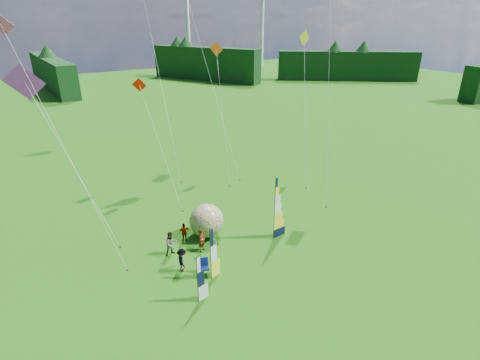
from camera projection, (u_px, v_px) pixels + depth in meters
ground at (283, 266)px, 26.65m from camera, size 220.00×220.00×0.00m
treeline_ring at (286, 217)px, 25.04m from camera, size 210.00×210.00×8.00m
turbine_left at (262, 21)px, 128.62m from camera, size 8.00×1.20×30.00m
turbine_right at (188, 21)px, 121.07m from camera, size 8.00×1.20×30.00m
feather_banner_main at (275, 210)px, 28.89m from camera, size 1.42×0.19×5.25m
side_banner_left at (211, 255)px, 24.60m from camera, size 1.05×0.33×3.79m
side_banner_far at (197, 281)px, 22.66m from camera, size 0.97×0.22×3.25m
bol_inflatable at (207, 221)px, 29.82m from camera, size 3.31×3.31×2.74m
spectator_a at (202, 241)px, 28.05m from camera, size 0.78×0.71×1.80m
spectator_b at (171, 243)px, 27.60m from camera, size 0.93×0.49×1.89m
spectator_c at (182, 260)px, 25.83m from camera, size 0.67×1.20×1.76m
spectator_d at (184, 232)px, 29.29m from camera, size 0.99×0.56×1.59m
camp_chair at (205, 267)px, 25.61m from camera, size 0.84×0.84×1.15m
kite_whale at (209, 67)px, 40.03m from camera, size 8.15×14.32×22.68m
kite_rainbow_delta at (70, 151)px, 28.09m from camera, size 8.95×13.14×14.14m
kite_parafoil at (330, 88)px, 33.80m from camera, size 11.44×12.33×20.80m
small_kite_red at (160, 140)px, 34.83m from camera, size 2.71×10.38×11.43m
small_kite_orange at (223, 110)px, 39.88m from camera, size 6.38×10.31×14.39m
small_kite_yellow at (306, 104)px, 39.58m from camera, size 9.24×10.91×15.56m
small_kite_pink at (66, 145)px, 24.61m from camera, size 8.69×11.18×17.15m
small_kite_green at (159, 71)px, 39.88m from camera, size 8.44×13.63×21.98m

